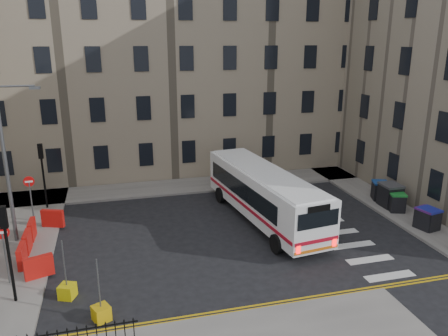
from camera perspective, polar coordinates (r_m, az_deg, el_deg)
name	(u,v)px	position (r m, az deg, el deg)	size (l,w,h in m)	color
ground	(262,231)	(24.72, 5.00, -8.25)	(120.00, 120.00, 0.00)	black
pavement_north	(141,190)	(31.45, -10.74, -2.80)	(36.00, 3.20, 0.15)	slate
pavement_east	(365,193)	(31.85, 17.99, -3.09)	(2.40, 26.00, 0.15)	slate
terrace_north	(116,61)	(36.62, -13.93, 13.40)	(38.30, 10.80, 17.20)	gray
traffic_light_nw	(42,166)	(28.88, -22.65, 0.25)	(0.28, 0.22, 4.10)	black
traffic_light_sw	(6,239)	(19.12, -26.54, -8.34)	(0.28, 0.22, 4.10)	black
streetlamp	(6,164)	(24.42, -26.64, 0.51)	(0.50, 0.22, 8.14)	#595B5E
no_entry_north	(30,189)	(27.30, -24.02, -2.57)	(0.60, 0.08, 3.00)	#595B5E
no_entry_south	(4,243)	(20.88, -26.84, -8.69)	(0.60, 0.08, 3.00)	#595B5E
roadworks_barriers	(35,241)	(24.01, -23.45, -8.74)	(1.66, 6.26, 1.00)	red
bus	(264,193)	(25.51, 5.20, -3.22)	(3.95, 11.34, 3.02)	white
wheelie_bin_a	(428,219)	(26.90, 25.14, -6.01)	(1.13, 1.24, 1.18)	black
wheelie_bin_b	(426,218)	(26.89, 24.92, -5.99)	(1.17, 1.27, 1.18)	black
wheelie_bin_c	(396,202)	(28.87, 21.60, -4.11)	(1.18, 1.27, 1.16)	black
wheelie_bin_d	(390,195)	(29.45, 20.87, -3.31)	(1.18, 1.35, 1.46)	black
wheelie_bin_e	(380,190)	(30.49, 19.69, -2.77)	(1.27, 1.36, 1.21)	black
bollard_yellow	(67,291)	(19.88, -19.78, -14.90)	(0.60, 0.60, 0.60)	#CEBA0B
bollard_chevron	(101,313)	(18.14, -15.73, -17.79)	(0.60, 0.60, 0.60)	#CA9F0B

